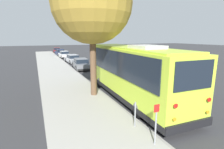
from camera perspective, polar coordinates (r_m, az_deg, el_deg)
The scene contains 11 objects.
ground_plane at distance 12.91m, azimuth 4.42°, elevation -5.76°, with size 160.00×160.00×0.00m, color #333335.
sidewalk_slab at distance 11.68m, azimuth -12.18°, elevation -7.58°, with size 80.00×3.94×0.15m, color #A3A099.
curb_strip at distance 12.21m, azimuth -2.72°, elevation -6.43°, with size 80.00×0.14×0.15m, color gray.
shuttle_bus at distance 11.42m, azimuth 5.93°, elevation 1.69°, with size 10.51×2.72×3.53m.
parked_sedan_gray at distance 22.51m, azimuth -10.11°, elevation 3.41°, with size 4.78×1.98×1.33m.
parked_sedan_silver at distance 28.16m, azimuth -12.71°, elevation 4.97°, with size 4.77×1.94×1.28m.
parked_sedan_white at distance 35.33m, azimuth -15.33°, elevation 6.26°, with size 4.22×1.84×1.32m.
parked_sedan_navy at distance 40.74m, azimuth -16.60°, elevation 6.92°, with size 4.63×1.93×1.31m.
parked_sedan_maroon at distance 47.66m, azimuth -17.56°, elevation 7.53°, with size 4.68×2.03×1.30m.
sign_post_near at distance 6.62m, azimuth 14.11°, elevation -15.43°, with size 0.06×0.22×1.52m.
sign_post_far at distance 7.74m, azimuth 7.56°, elevation -12.79°, with size 0.06×0.06×1.12m.
Camera 1 is at (-10.81, 5.83, 3.96)m, focal length 28.00 mm.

